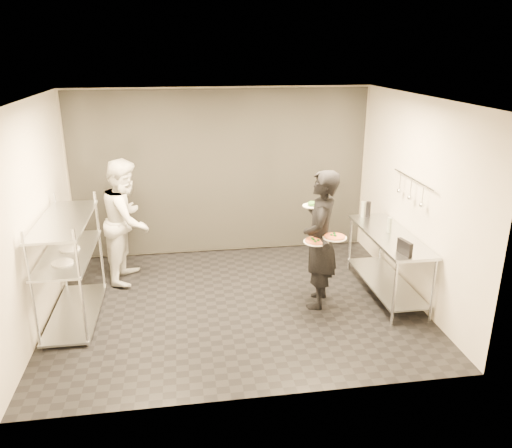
{
  "coord_description": "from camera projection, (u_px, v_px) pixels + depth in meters",
  "views": [
    {
      "loc": [
        -0.66,
        -6.17,
        3.39
      ],
      "look_at": [
        0.31,
        0.2,
        1.1
      ],
      "focal_mm": 35.0,
      "sensor_mm": 36.0,
      "label": 1
    }
  ],
  "objects": [
    {
      "name": "salad_plate",
      "position": [
        312.0,
        204.0,
        6.78
      ],
      "size": [
        0.26,
        0.26,
        0.07
      ],
      "color": "white",
      "rests_on": "waiter"
    },
    {
      "name": "pizza_plate_near",
      "position": [
        316.0,
        241.0,
        6.47
      ],
      "size": [
        0.33,
        0.33,
        0.05
      ],
      "color": "white",
      "rests_on": "waiter"
    },
    {
      "name": "bottle_dark",
      "position": [
        368.0,
        209.0,
        7.63
      ],
      "size": [
        0.07,
        0.07,
        0.25
      ],
      "primitive_type": "cylinder",
      "color": "black",
      "rests_on": "prep_counter"
    },
    {
      "name": "bottle_green",
      "position": [
        363.0,
        209.0,
        7.67
      ],
      "size": [
        0.07,
        0.07,
        0.24
      ],
      "primitive_type": "cylinder",
      "color": "gray",
      "rests_on": "prep_counter"
    },
    {
      "name": "chef",
      "position": [
        127.0,
        220.0,
        7.47
      ],
      "size": [
        0.86,
        1.02,
        1.87
      ],
      "primitive_type": "imported",
      "rotation": [
        0.0,
        0.0,
        1.4
      ],
      "color": "silver",
      "rests_on": "ground"
    },
    {
      "name": "pos_monitor",
      "position": [
        405.0,
        248.0,
        6.26
      ],
      "size": [
        0.1,
        0.26,
        0.19
      ],
      "primitive_type": "cube",
      "rotation": [
        0.0,
        0.0,
        0.21
      ],
      "color": "black",
      "rests_on": "prep_counter"
    },
    {
      "name": "utensil_rail",
      "position": [
        411.0,
        190.0,
        6.8
      ],
      "size": [
        0.07,
        1.2,
        0.31
      ],
      "color": "silver",
      "rests_on": "room_shell"
    },
    {
      "name": "bottle_clear",
      "position": [
        390.0,
        225.0,
        7.01
      ],
      "size": [
        0.06,
        0.06,
        0.22
      ],
      "primitive_type": "cylinder",
      "color": "gray",
      "rests_on": "prep_counter"
    },
    {
      "name": "pass_rack",
      "position": [
        69.0,
        263.0,
        6.41
      ],
      "size": [
        0.6,
        1.6,
        1.5
      ],
      "color": "silver",
      "rests_on": "ground"
    },
    {
      "name": "waiter",
      "position": [
        320.0,
        240.0,
        6.68
      ],
      "size": [
        0.68,
        0.81,
        1.9
      ],
      "primitive_type": "imported",
      "rotation": [
        0.0,
        0.0,
        -1.95
      ],
      "color": "black",
      "rests_on": "ground"
    },
    {
      "name": "room_shell",
      "position": [
        226.0,
        185.0,
        7.6
      ],
      "size": [
        5.0,
        4.0,
        2.8
      ],
      "color": "black",
      "rests_on": "ground"
    },
    {
      "name": "pizza_plate_far",
      "position": [
        335.0,
        237.0,
        6.47
      ],
      "size": [
        0.32,
        0.32,
        0.05
      ],
      "color": "white",
      "rests_on": "waiter"
    },
    {
      "name": "prep_counter",
      "position": [
        388.0,
        253.0,
        7.07
      ],
      "size": [
        0.6,
        1.8,
        0.92
      ],
      "color": "silver",
      "rests_on": "ground"
    }
  ]
}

